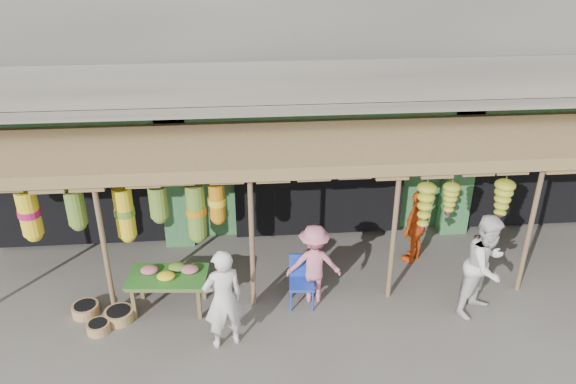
{
  "coord_description": "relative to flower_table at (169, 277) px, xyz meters",
  "views": [
    {
      "loc": [
        -1.6,
        -8.53,
        6.39
      ],
      "look_at": [
        -0.77,
        1.0,
        1.65
      ],
      "focal_mm": 35.0,
      "sensor_mm": 36.0,
      "label": 1
    }
  ],
  "objects": [
    {
      "name": "person_shopper",
      "position": [
        2.58,
        0.03,
        0.1
      ],
      "size": [
        1.02,
        0.63,
        1.53
      ],
      "primitive_type": "imported",
      "rotation": [
        0.0,
        0.0,
        3.08
      ],
      "color": "#CA6B82",
      "rests_on": "ground"
    },
    {
      "name": "ground",
      "position": [
        2.98,
        0.19,
        -0.67
      ],
      "size": [
        80.0,
        80.0,
        0.0
      ],
      "primitive_type": "plane",
      "color": "#514C47",
      "rests_on": "ground"
    },
    {
      "name": "blue_chair",
      "position": [
        2.36,
        -0.03,
        -0.14
      ],
      "size": [
        0.49,
        0.5,
        0.95
      ],
      "rotation": [
        0.0,
        0.0,
        -0.08
      ],
      "color": "#1A39AD",
      "rests_on": "ground"
    },
    {
      "name": "basket_left",
      "position": [
        -1.51,
        -0.07,
        -0.57
      ],
      "size": [
        0.62,
        0.62,
        0.2
      ],
      "primitive_type": "cylinder",
      "rotation": [
        0.0,
        0.0,
        0.43
      ],
      "color": "olive",
      "rests_on": "ground"
    },
    {
      "name": "flower_table",
      "position": [
        0.0,
        0.0,
        0.0
      ],
      "size": [
        1.44,
        0.93,
        0.83
      ],
      "rotation": [
        0.0,
        0.0,
        -0.09
      ],
      "color": "brown",
      "rests_on": "ground"
    },
    {
      "name": "basket_right",
      "position": [
        -1.18,
        -0.57,
        -0.58
      ],
      "size": [
        0.44,
        0.44,
        0.18
      ],
      "primitive_type": "cylinder",
      "rotation": [
        0.0,
        0.0,
        0.15
      ],
      "color": "olive",
      "rests_on": "ground"
    },
    {
      "name": "basket_mid",
      "position": [
        -0.88,
        -0.29,
        -0.57
      ],
      "size": [
        0.53,
        0.53,
        0.2
      ],
      "primitive_type": "cylinder",
      "rotation": [
        0.0,
        0.0,
        -0.05
      ],
      "color": "olive",
      "rests_on": "ground"
    },
    {
      "name": "person_right",
      "position": [
        5.49,
        -0.56,
        0.29
      ],
      "size": [
        1.18,
        1.14,
        1.92
      ],
      "primitive_type": "imported",
      "rotation": [
        0.0,
        0.0,
        0.64
      ],
      "color": "silver",
      "rests_on": "ground"
    },
    {
      "name": "person_vendor",
      "position": [
        4.79,
        1.16,
        0.12
      ],
      "size": [
        0.92,
        0.91,
        1.56
      ],
      "primitive_type": "imported",
      "rotation": [
        0.0,
        0.0,
        3.91
      ],
      "color": "#DB4F14",
      "rests_on": "ground"
    },
    {
      "name": "person_front",
      "position": [
        0.98,
        -1.04,
        0.23
      ],
      "size": [
        0.76,
        0.61,
        1.79
      ],
      "primitive_type": "imported",
      "rotation": [
        0.0,
        0.0,
        3.46
      ],
      "color": "silver",
      "rests_on": "ground"
    },
    {
      "name": "awning",
      "position": [
        2.8,
        0.99,
        1.9
      ],
      "size": [
        14.0,
        2.7,
        2.79
      ],
      "color": "brown",
      "rests_on": "ground"
    },
    {
      "name": "building",
      "position": [
        2.98,
        5.06,
        2.7
      ],
      "size": [
        16.4,
        6.8,
        7.0
      ],
      "color": "gray",
      "rests_on": "ground"
    }
  ]
}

